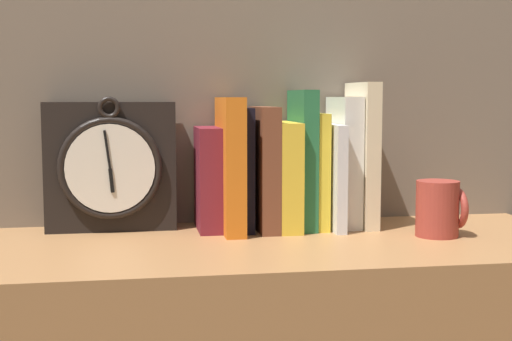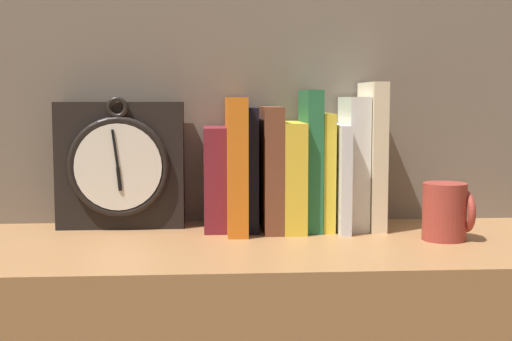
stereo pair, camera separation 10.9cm
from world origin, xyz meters
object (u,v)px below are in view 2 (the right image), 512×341
at_px(clock, 121,165).
at_px(book_slot3_brown, 271,168).
at_px(book_slot4_yellow, 291,176).
at_px(book_slot9_cream, 372,155).
at_px(book_slot1_orange, 236,164).
at_px(book_slot5_green, 310,160).
at_px(book_slot0_maroon, 215,178).
at_px(book_slot2_black, 254,168).
at_px(book_slot7_white, 339,177).
at_px(book_slot8_white, 353,162).
at_px(mug, 446,211).
at_px(book_slot6_yellow, 324,171).

relative_size(clock, book_slot3_brown, 1.08).
distance_m(book_slot4_yellow, book_slot9_cream, 0.14).
relative_size(book_slot1_orange, book_slot5_green, 0.95).
distance_m(book_slot0_maroon, book_slot3_brown, 0.10).
distance_m(book_slot2_black, book_slot9_cream, 0.21).
height_order(book_slot7_white, book_slot8_white, book_slot8_white).
distance_m(book_slot0_maroon, book_slot1_orange, 0.05).
xyz_separation_m(book_slot8_white, mug, (0.12, -0.12, -0.07)).
height_order(book_slot9_cream, mug, book_slot9_cream).
xyz_separation_m(book_slot1_orange, book_slot4_yellow, (0.09, 0.01, -0.02)).
height_order(book_slot5_green, book_slot8_white, book_slot5_green).
height_order(book_slot2_black, book_slot8_white, book_slot8_white).
distance_m(book_slot1_orange, book_slot7_white, 0.18).
bearing_deg(clock, book_slot5_green, -4.98).
xyz_separation_m(book_slot4_yellow, book_slot8_white, (0.11, 0.01, 0.02)).
distance_m(book_slot4_yellow, book_slot8_white, 0.11).
xyz_separation_m(book_slot0_maroon, book_slot6_yellow, (0.19, -0.00, 0.01)).
height_order(book_slot2_black, mug, book_slot2_black).
height_order(book_slot0_maroon, book_slot7_white, book_slot7_white).
relative_size(book_slot0_maroon, book_slot3_brown, 0.83).
relative_size(book_slot6_yellow, mug, 2.18).
distance_m(book_slot7_white, mug, 0.19).
bearing_deg(book_slot5_green, book_slot2_black, 178.87).
relative_size(book_slot1_orange, book_slot4_yellow, 1.23).
xyz_separation_m(book_slot1_orange, book_slot9_cream, (0.23, 0.01, 0.01)).
xyz_separation_m(book_slot6_yellow, book_slot7_white, (0.02, -0.01, -0.01)).
height_order(book_slot2_black, book_slot5_green, book_slot5_green).
relative_size(clock, book_slot6_yellow, 1.15).
distance_m(clock, book_slot5_green, 0.33).
relative_size(book_slot0_maroon, mug, 1.92).
bearing_deg(book_slot0_maroon, book_slot1_orange, -28.16).
bearing_deg(book_slot7_white, clock, 174.14).
distance_m(book_slot1_orange, book_slot3_brown, 0.06).
bearing_deg(book_slot1_orange, clock, 167.86).
height_order(book_slot0_maroon, book_slot9_cream, book_slot9_cream).
bearing_deg(mug, book_slot7_white, 144.76).
height_order(clock, book_slot4_yellow, clock).
relative_size(book_slot4_yellow, book_slot8_white, 0.81).
bearing_deg(book_slot1_orange, mug, -17.54).
bearing_deg(clock, book_slot1_orange, -12.14).
bearing_deg(mug, book_slot1_orange, 162.46).
bearing_deg(book_slot5_green, mug, -30.45).
relative_size(book_slot7_white, book_slot9_cream, 0.72).
bearing_deg(book_slot9_cream, mug, -51.65).
xyz_separation_m(book_slot2_black, mug, (0.30, -0.12, -0.06)).
bearing_deg(mug, clock, 164.46).
height_order(book_slot3_brown, book_slot9_cream, book_slot9_cream).
relative_size(book_slot4_yellow, book_slot6_yellow, 0.93).
relative_size(book_slot0_maroon, book_slot8_white, 0.77).
height_order(clock, book_slot9_cream, book_slot9_cream).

